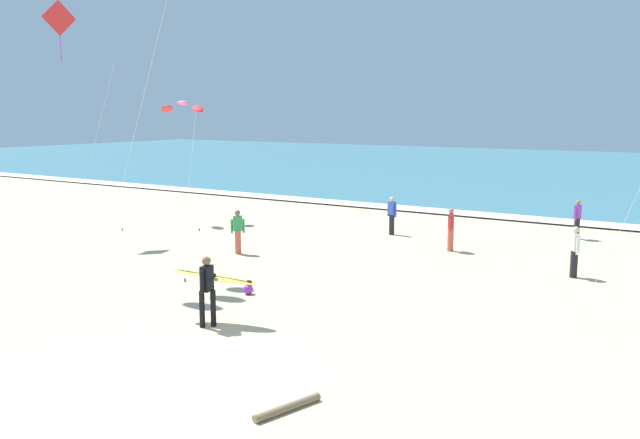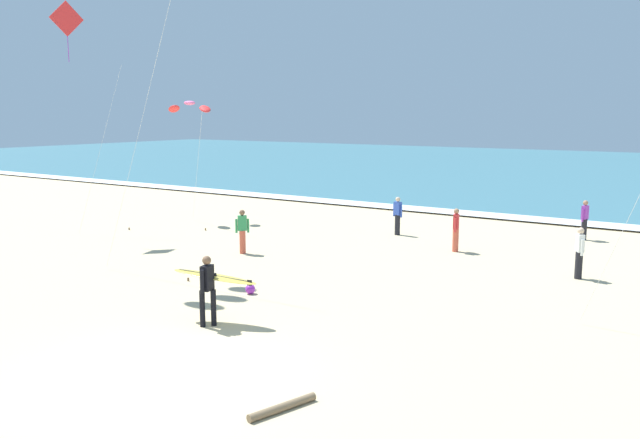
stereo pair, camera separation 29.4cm
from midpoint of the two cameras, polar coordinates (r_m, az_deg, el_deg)
name	(u,v)px [view 2 (the right image)]	position (r m, az deg, el deg)	size (l,w,h in m)	color
ground_plane	(163,374)	(13.54, -12.71, -12.81)	(160.00, 160.00, 0.00)	#D1BA8E
ocean_water	(628,172)	(61.82, 25.10, 3.69)	(160.00, 60.00, 0.08)	teal
shoreline_foam	(520,218)	(32.93, 17.09, 0.15)	(160.00, 1.72, 0.01)	white
surfer_lead	(211,282)	(16.02, -8.85, -5.31)	(2.26, 1.13, 1.71)	black
kite_arc_rose_near	(190,107)	(31.47, -10.87, 9.46)	(3.40, 2.82, 5.55)	red
kite_diamond_scarlet_mid	(68,25)	(28.76, -20.53, 15.35)	(0.79, 2.81, 9.33)	red
bystander_white_top	(579,253)	(21.71, 21.75, -2.66)	(0.32, 0.44, 1.59)	black
bystander_blue_top	(398,216)	(27.59, 6.98, 0.34)	(0.48, 0.27, 1.59)	black
bystander_purple_top	(585,220)	(28.38, 22.05, -0.02)	(0.24, 0.49, 1.59)	black
bystander_red_top	(456,230)	(24.63, 11.93, -0.86)	(0.25, 0.49, 1.59)	#D8593F
bystander_green_top	(242,231)	(23.92, -6.34, -1.01)	(0.38, 0.37, 1.59)	#D8593F
beach_ball	(250,289)	(18.73, -5.56, -5.97)	(0.28, 0.28, 0.28)	purple
driftwood_log	(282,407)	(11.72, -2.50, -15.80)	(0.14, 0.14, 1.38)	#846B4C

